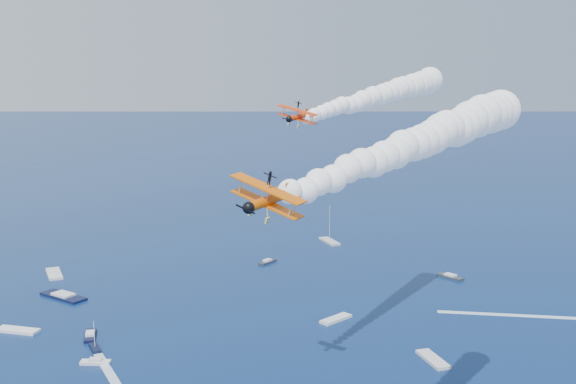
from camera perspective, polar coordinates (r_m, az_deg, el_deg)
biplane_lead at (r=116.96m, az=0.81°, el=6.14°), size 8.70×9.86×6.25m
biplane_trail at (r=59.67m, az=-1.58°, el=-0.67°), size 8.41×9.69×6.47m
smoke_trail_lead at (r=144.74m, az=7.37°, el=7.80°), size 65.22×45.54×11.07m
smoke_trail_trail at (r=86.59m, az=10.89°, el=4.16°), size 65.05×41.25×11.07m
spectator_boats at (r=180.29m, az=-16.10°, el=-10.76°), size 218.71×183.71×0.70m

